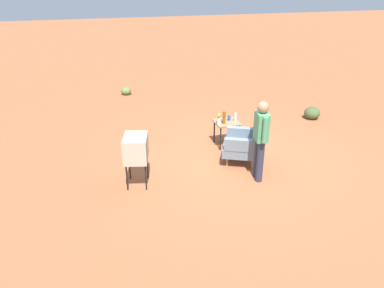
{
  "coord_description": "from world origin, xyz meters",
  "views": [
    {
      "loc": [
        6.71,
        -3.0,
        3.8
      ],
      "look_at": [
        0.21,
        -1.14,
        0.65
      ],
      "focal_mm": 34.28,
      "sensor_mm": 36.0,
      "label": 1
    }
  ],
  "objects_px": {
    "side_table": "(226,125)",
    "bottle_tall_amber": "(224,118)",
    "armchair": "(246,141)",
    "tv_on_stand": "(136,148)",
    "bottle_short_clear": "(235,117)",
    "soda_can_red": "(220,118)",
    "flower_vase": "(219,118)",
    "soda_can_blue": "(229,118)",
    "person_standing": "(261,136)"
  },
  "relations": [
    {
      "from": "tv_on_stand",
      "to": "soda_can_blue",
      "type": "xyz_separation_m",
      "value": [
        -1.29,
        2.4,
        -0.11
      ]
    },
    {
      "from": "soda_can_blue",
      "to": "side_table",
      "type": "bearing_deg",
      "value": -54.12
    },
    {
      "from": "flower_vase",
      "to": "armchair",
      "type": "bearing_deg",
      "value": 22.04
    },
    {
      "from": "armchair",
      "to": "tv_on_stand",
      "type": "relative_size",
      "value": 1.03
    },
    {
      "from": "armchair",
      "to": "soda_can_red",
      "type": "distance_m",
      "value": 1.1
    },
    {
      "from": "side_table",
      "to": "tv_on_stand",
      "type": "bearing_deg",
      "value": -62.05
    },
    {
      "from": "side_table",
      "to": "bottle_tall_amber",
      "type": "relative_size",
      "value": 2.05
    },
    {
      "from": "tv_on_stand",
      "to": "flower_vase",
      "type": "relative_size",
      "value": 3.89
    },
    {
      "from": "side_table",
      "to": "flower_vase",
      "type": "height_order",
      "value": "flower_vase"
    },
    {
      "from": "tv_on_stand",
      "to": "person_standing",
      "type": "relative_size",
      "value": 0.63
    },
    {
      "from": "side_table",
      "to": "tv_on_stand",
      "type": "xyz_separation_m",
      "value": [
        1.23,
        -2.31,
        0.26
      ]
    },
    {
      "from": "bottle_short_clear",
      "to": "bottle_tall_amber",
      "type": "bearing_deg",
      "value": -76.68
    },
    {
      "from": "armchair",
      "to": "flower_vase",
      "type": "relative_size",
      "value": 4.0
    },
    {
      "from": "flower_vase",
      "to": "bottle_short_clear",
      "type": "bearing_deg",
      "value": 101.06
    },
    {
      "from": "tv_on_stand",
      "to": "person_standing",
      "type": "distance_m",
      "value": 2.41
    },
    {
      "from": "bottle_short_clear",
      "to": "side_table",
      "type": "bearing_deg",
      "value": -96.98
    },
    {
      "from": "flower_vase",
      "to": "bottle_tall_amber",
      "type": "bearing_deg",
      "value": 95.49
    },
    {
      "from": "armchair",
      "to": "side_table",
      "type": "relative_size",
      "value": 1.73
    },
    {
      "from": "person_standing",
      "to": "bottle_short_clear",
      "type": "bearing_deg",
      "value": 174.59
    },
    {
      "from": "soda_can_red",
      "to": "bottle_short_clear",
      "type": "bearing_deg",
      "value": 64.97
    },
    {
      "from": "soda_can_red",
      "to": "bottle_tall_amber",
      "type": "bearing_deg",
      "value": 4.79
    },
    {
      "from": "soda_can_blue",
      "to": "bottle_short_clear",
      "type": "bearing_deg",
      "value": 55.11
    },
    {
      "from": "bottle_short_clear",
      "to": "soda_can_red",
      "type": "distance_m",
      "value": 0.37
    },
    {
      "from": "side_table",
      "to": "flower_vase",
      "type": "xyz_separation_m",
      "value": [
        0.11,
        -0.24,
        0.24
      ]
    },
    {
      "from": "tv_on_stand",
      "to": "soda_can_red",
      "type": "relative_size",
      "value": 8.44
    },
    {
      "from": "bottle_short_clear",
      "to": "flower_vase",
      "type": "bearing_deg",
      "value": -78.94
    },
    {
      "from": "person_standing",
      "to": "soda_can_blue",
      "type": "distance_m",
      "value": 1.76
    },
    {
      "from": "person_standing",
      "to": "flower_vase",
      "type": "distance_m",
      "value": 1.6
    },
    {
      "from": "armchair",
      "to": "bottle_tall_amber",
      "type": "xyz_separation_m",
      "value": [
        -0.83,
        -0.2,
        0.27
      ]
    },
    {
      "from": "side_table",
      "to": "bottle_tall_amber",
      "type": "bearing_deg",
      "value": -46.48
    },
    {
      "from": "person_standing",
      "to": "soda_can_red",
      "type": "xyz_separation_m",
      "value": [
        -1.81,
        -0.18,
        -0.26
      ]
    },
    {
      "from": "armchair",
      "to": "soda_can_red",
      "type": "relative_size",
      "value": 8.69
    },
    {
      "from": "soda_can_blue",
      "to": "flower_vase",
      "type": "height_order",
      "value": "flower_vase"
    },
    {
      "from": "armchair",
      "to": "soda_can_blue",
      "type": "bearing_deg",
      "value": -179.34
    },
    {
      "from": "armchair",
      "to": "tv_on_stand",
      "type": "xyz_separation_m",
      "value": [
        0.3,
        -2.41,
        0.28
      ]
    },
    {
      "from": "person_standing",
      "to": "flower_vase",
      "type": "xyz_separation_m",
      "value": [
        -1.56,
        -0.29,
        -0.18
      ]
    },
    {
      "from": "armchair",
      "to": "tv_on_stand",
      "type": "height_order",
      "value": "armchair"
    },
    {
      "from": "armchair",
      "to": "bottle_tall_amber",
      "type": "distance_m",
      "value": 0.9
    },
    {
      "from": "bottle_short_clear",
      "to": "bottle_tall_amber",
      "type": "xyz_separation_m",
      "value": [
        0.07,
        -0.31,
        0.05
      ]
    },
    {
      "from": "soda_can_red",
      "to": "flower_vase",
      "type": "xyz_separation_m",
      "value": [
        0.24,
        -0.11,
        0.09
      ]
    },
    {
      "from": "bottle_short_clear",
      "to": "flower_vase",
      "type": "xyz_separation_m",
      "value": [
        0.09,
        -0.44,
        0.05
      ]
    },
    {
      "from": "person_standing",
      "to": "tv_on_stand",
      "type": "bearing_deg",
      "value": -100.72
    },
    {
      "from": "tv_on_stand",
      "to": "flower_vase",
      "type": "xyz_separation_m",
      "value": [
        -1.12,
        2.08,
        -0.02
      ]
    },
    {
      "from": "armchair",
      "to": "bottle_tall_amber",
      "type": "bearing_deg",
      "value": -166.4
    },
    {
      "from": "side_table",
      "to": "tv_on_stand",
      "type": "distance_m",
      "value": 2.63
    },
    {
      "from": "armchair",
      "to": "bottle_short_clear",
      "type": "bearing_deg",
      "value": 172.9
    },
    {
      "from": "person_standing",
      "to": "soda_can_blue",
      "type": "xyz_separation_m",
      "value": [
        -1.74,
        0.03,
        -0.26
      ]
    },
    {
      "from": "person_standing",
      "to": "flower_vase",
      "type": "height_order",
      "value": "person_standing"
    },
    {
      "from": "side_table",
      "to": "bottle_tall_amber",
      "type": "distance_m",
      "value": 0.28
    },
    {
      "from": "flower_vase",
      "to": "soda_can_blue",
      "type": "bearing_deg",
      "value": 118.46
    }
  ]
}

